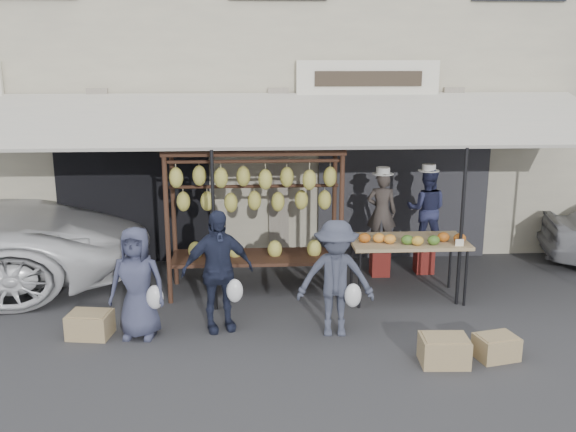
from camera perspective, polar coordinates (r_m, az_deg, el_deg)
name	(u,v)px	position (r m, az deg, el deg)	size (l,w,h in m)	color
ground_plane	(291,342)	(8.28, 0.24, -11.17)	(90.00, 90.00, 0.00)	#2D2D30
shophouse	(272,49)	(13.97, -1.42, 14.60)	(24.00, 6.15, 7.30)	beige
awning	(282,120)	(9.81, -0.52, 8.49)	(10.00, 2.35, 2.92)	beige
banana_rack	(254,192)	(9.46, -3.01, 2.12)	(2.60, 0.90, 2.24)	#382116
produce_table	(409,242)	(9.54, 10.71, -2.30)	(1.70, 0.90, 1.04)	#9B895F
vendor_left	(382,212)	(10.46, 8.31, 0.36)	(0.48, 0.31, 1.31)	#403935
vendor_right	(427,209)	(10.72, 12.21, 0.59)	(0.65, 0.51, 1.34)	navy
customer_left	(137,283)	(8.40, -13.26, -5.80)	(0.71, 0.46, 1.46)	#3A3D58
customer_mid	(217,271)	(8.41, -6.30, -4.86)	(0.95, 0.40, 1.62)	#21263E
customer_right	(336,278)	(8.25, 4.26, -5.56)	(0.99, 0.57, 1.53)	#3B3F50
stool_left	(380,263)	(10.70, 8.15, -4.13)	(0.30, 0.30, 0.42)	maroon
stool_right	(424,260)	(10.96, 11.97, -3.87)	(0.29, 0.29, 0.41)	maroon
crate_near_a	(444,351)	(7.91, 13.70, -11.54)	(0.55, 0.42, 0.33)	tan
crate_near_b	(496,347)	(8.22, 18.02, -11.03)	(0.47, 0.36, 0.28)	tan
crate_far	(90,325)	(8.77, -17.18, -9.21)	(0.53, 0.40, 0.32)	tan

